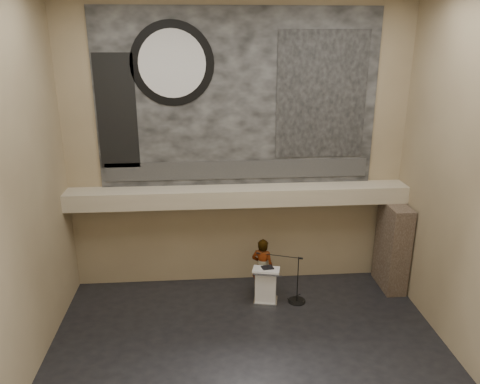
{
  "coord_description": "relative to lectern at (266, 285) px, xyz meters",
  "views": [
    {
      "loc": [
        -1.0,
        -9.36,
        7.48
      ],
      "look_at": [
        0.0,
        3.2,
        3.2
      ],
      "focal_mm": 35.0,
      "sensor_mm": 36.0,
      "label": 1
    }
  ],
  "objects": [
    {
      "name": "sprinkler_left",
      "position": [
        -2.3,
        1.04,
        2.12
      ],
      "size": [
        0.04,
        0.04,
        0.06
      ],
      "primitive_type": "cylinder",
      "color": "#B2893D",
      "rests_on": "soffit"
    },
    {
      "name": "wall_front",
      "position": [
        -0.7,
        -6.51,
        3.7
      ],
      "size": [
        10.0,
        0.02,
        8.5
      ],
      "primitive_type": "cube",
      "color": "#847154",
      "rests_on": "floor"
    },
    {
      "name": "sprinkler_right",
      "position": [
        1.2,
        1.04,
        2.12
      ],
      "size": [
        0.04,
        0.04,
        0.06
      ],
      "primitive_type": "cylinder",
      "color": "#B2893D",
      "rests_on": "soffit"
    },
    {
      "name": "banner_clock_face",
      "position": [
        -2.5,
        1.4,
        6.15
      ],
      "size": [
        1.84,
        0.02,
        1.84
      ],
      "primitive_type": "cylinder",
      "rotation": [
        1.57,
        0.0,
        0.0
      ],
      "color": "silver",
      "rests_on": "banner"
    },
    {
      "name": "banner_brick_print",
      "position": [
        -4.1,
        1.42,
        4.85
      ],
      "size": [
        1.1,
        0.02,
        3.2
      ],
      "primitive_type": "cube",
      "color": "black",
      "rests_on": "banner"
    },
    {
      "name": "banner_building_print",
      "position": [
        1.7,
        1.42,
        5.25
      ],
      "size": [
        2.6,
        0.02,
        3.6
      ],
      "primitive_type": "cube",
      "color": "black",
      "rests_on": "banner"
    },
    {
      "name": "soffit",
      "position": [
        -0.7,
        1.09,
        2.4
      ],
      "size": [
        10.0,
        0.8,
        0.5
      ],
      "primitive_type": "cube",
      "color": "tan",
      "rests_on": "wall_back"
    },
    {
      "name": "banner_clock_rim",
      "position": [
        -2.5,
        1.42,
        6.15
      ],
      "size": [
        2.3,
        0.02,
        2.3
      ],
      "primitive_type": "cylinder",
      "rotation": [
        1.57,
        0.0,
        0.0
      ],
      "color": "black",
      "rests_on": "banner"
    },
    {
      "name": "banner_text_strip",
      "position": [
        -0.7,
        1.42,
        3.1
      ],
      "size": [
        7.76,
        0.02,
        0.55
      ],
      "primitive_type": "cube",
      "color": "#2B2B2B",
      "rests_on": "banner"
    },
    {
      "name": "binder",
      "position": [
        0.04,
        0.01,
        0.56
      ],
      "size": [
        0.37,
        0.32,
        0.04
      ],
      "primitive_type": "cube",
      "rotation": [
        0.0,
        0.0,
        0.22
      ],
      "color": "black",
      "rests_on": "lectern"
    },
    {
      "name": "wall_left",
      "position": [
        -5.7,
        -2.51,
        3.7
      ],
      "size": [
        0.02,
        8.0,
        8.5
      ],
      "primitive_type": "cube",
      "color": "#847154",
      "rests_on": "floor"
    },
    {
      "name": "wall_back",
      "position": [
        -0.7,
        1.49,
        3.7
      ],
      "size": [
        10.0,
        0.02,
        8.5
      ],
      "primitive_type": "cube",
      "color": "#847154",
      "rests_on": "floor"
    },
    {
      "name": "speaker_person",
      "position": [
        -0.05,
        0.44,
        0.35
      ],
      "size": [
        0.78,
        0.67,
        1.82
      ],
      "primitive_type": "imported",
      "rotation": [
        0.0,
        0.0,
        2.72
      ],
      "color": "silver",
      "rests_on": "floor"
    },
    {
      "name": "lectern",
      "position": [
        0.0,
        0.0,
        0.0
      ],
      "size": [
        0.86,
        0.69,
        1.14
      ],
      "rotation": [
        0.0,
        0.0,
        -0.21
      ],
      "color": "silver",
      "rests_on": "floor"
    },
    {
      "name": "wall_right",
      "position": [
        4.3,
        -2.51,
        3.7
      ],
      "size": [
        0.02,
        8.0,
        8.5
      ],
      "primitive_type": "cube",
      "color": "#847154",
      "rests_on": "floor"
    },
    {
      "name": "banner",
      "position": [
        -0.7,
        1.46,
        5.15
      ],
      "size": [
        8.0,
        0.05,
        5.0
      ],
      "primitive_type": "cube",
      "color": "black",
      "rests_on": "wall_back"
    },
    {
      "name": "mic_stand",
      "position": [
        0.88,
        -0.02,
        -0.34
      ],
      "size": [
        1.43,
        0.69,
        1.45
      ],
      "rotation": [
        0.0,
        0.0,
        -0.35
      ],
      "color": "black",
      "rests_on": "floor"
    },
    {
      "name": "stone_pier",
      "position": [
        3.95,
        0.64,
        0.8
      ],
      "size": [
        0.6,
        1.4,
        2.7
      ],
      "primitive_type": "cube",
      "color": "#3D2F25",
      "rests_on": "floor"
    },
    {
      "name": "floor",
      "position": [
        -0.7,
        -2.51,
        -0.55
      ],
      "size": [
        10.0,
        10.0,
        0.0
      ],
      "primitive_type": "plane",
      "color": "black",
      "rests_on": "ground"
    },
    {
      "name": "papers",
      "position": [
        -0.07,
        -0.06,
        0.55
      ],
      "size": [
        0.23,
        0.31,
        0.0
      ],
      "primitive_type": "cube",
      "rotation": [
        0.0,
        0.0,
        -0.06
      ],
      "color": "silver",
      "rests_on": "lectern"
    }
  ]
}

